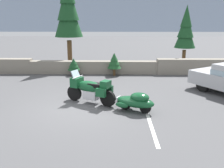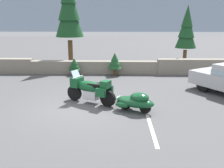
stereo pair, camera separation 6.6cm
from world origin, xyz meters
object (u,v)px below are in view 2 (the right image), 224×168
pine_tree_tall (69,7)px  car_shaped_trailer (135,101)px  pine_tree_secondary (187,29)px  touring_motorcycle (90,89)px

pine_tree_tall → car_shaped_trailer: bearing=-65.5°
pine_tree_tall → pine_tree_secondary: size_ratio=1.54×
car_shaped_trailer → pine_tree_secondary: size_ratio=0.49×
car_shaped_trailer → pine_tree_tall: bearing=114.5°
car_shaped_trailer → touring_motorcycle: bearing=152.5°
car_shaped_trailer → pine_tree_secondary: pine_tree_secondary is taller
touring_motorcycle → pine_tree_tall: (-2.23, 7.91, 3.56)m
pine_tree_tall → touring_motorcycle: bearing=-74.3°
pine_tree_tall → pine_tree_secondary: pine_tree_tall is taller
car_shaped_trailer → pine_tree_tall: size_ratio=0.32×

